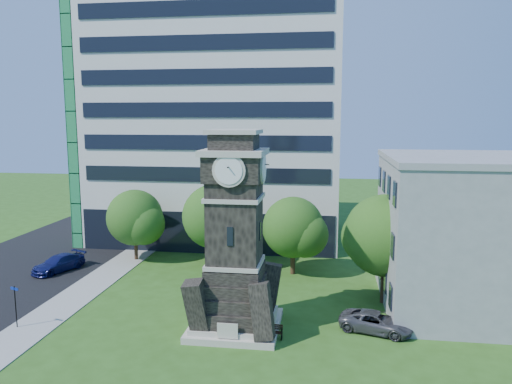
% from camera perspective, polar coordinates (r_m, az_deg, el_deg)
% --- Properties ---
extents(ground, '(160.00, 160.00, 0.00)m').
position_cam_1_polar(ground, '(30.93, -8.77, -16.28)').
color(ground, '#2B5117').
rests_on(ground, ground).
extents(sidewalk, '(3.00, 70.00, 0.06)m').
position_cam_1_polar(sidewalk, '(38.72, -20.37, -11.47)').
color(sidewalk, gray).
rests_on(sidewalk, ground).
extents(clock_tower, '(5.40, 5.40, 12.22)m').
position_cam_1_polar(clock_tower, '(30.28, -2.42, -6.10)').
color(clock_tower, beige).
rests_on(clock_tower, ground).
extents(office_tall, '(26.20, 15.11, 28.60)m').
position_cam_1_polar(office_tall, '(53.92, -4.31, 9.90)').
color(office_tall, silver).
rests_on(office_tall, ground).
extents(office_low, '(15.20, 12.20, 10.40)m').
position_cam_1_polar(office_low, '(37.45, 26.02, -4.24)').
color(office_low, '#96999B').
rests_on(office_low, ground).
extents(car_street_north, '(3.54, 5.05, 1.36)m').
position_cam_1_polar(car_street_north, '(45.79, -21.64, -7.59)').
color(car_street_north, '#121650').
rests_on(car_street_north, ground).
extents(car_east_lot, '(4.80, 3.20, 1.22)m').
position_cam_1_polar(car_east_lot, '(32.14, 13.59, -14.25)').
color(car_east_lot, '#4A4A4F').
rests_on(car_east_lot, ground).
extents(park_bench, '(1.65, 0.44, 0.85)m').
position_cam_1_polar(park_bench, '(30.56, 1.47, -15.57)').
color(park_bench, black).
rests_on(park_bench, ground).
extents(street_sign, '(0.64, 0.06, 2.69)m').
position_cam_1_polar(street_sign, '(34.74, -25.80, -11.24)').
color(street_sign, black).
rests_on(street_sign, ground).
extents(tree_nw, '(5.57, 5.06, 6.47)m').
position_cam_1_polar(tree_nw, '(46.48, -13.59, -3.04)').
color(tree_nw, '#332114').
rests_on(tree_nw, ground).
extents(tree_nc, '(6.14, 5.58, 7.26)m').
position_cam_1_polar(tree_nc, '(43.17, -4.65, -3.03)').
color(tree_nc, '#332114').
rests_on(tree_nc, ground).
extents(tree_ne, '(5.56, 5.05, 6.49)m').
position_cam_1_polar(tree_ne, '(41.24, 4.36, -4.26)').
color(tree_ne, '#332114').
rests_on(tree_ne, ground).
extents(tree_east, '(6.27, 5.70, 7.70)m').
position_cam_1_polar(tree_east, '(35.77, 14.65, -5.12)').
color(tree_east, '#332114').
rests_on(tree_east, ground).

